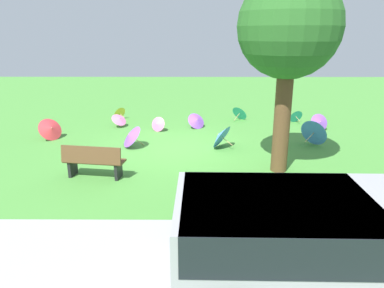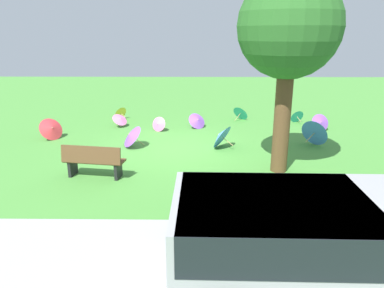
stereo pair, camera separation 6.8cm
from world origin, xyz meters
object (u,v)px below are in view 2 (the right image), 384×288
Objects in this scene: parasol_pink_0 at (120,119)px; parasol_blue_1 at (315,132)px; van_dark at (327,241)px; parasol_blue_0 at (220,136)px; parasol_red_0 at (52,129)px; parasol_teal_4 at (296,116)px; parasol_yellow_1 at (120,113)px; shade_tree at (289,29)px; parasol_purple_2 at (321,122)px; parasol_teal_2 at (241,112)px; parasol_purple_0 at (197,120)px; park_bench at (93,161)px; parasol_pink_1 at (158,124)px; parasol_purple_1 at (131,135)px.

parasol_blue_1 is (-7.11, 2.35, 0.13)m from parasol_pink_0.
parasol_blue_0 is (1.03, -6.97, -0.49)m from van_dark.
parasol_pink_0 is 2.73m from parasol_red_0.
parasol_yellow_1 reaches higher than parasol_teal_4.
parasol_purple_2 is (-2.54, -4.20, -3.40)m from shade_tree.
shade_tree is 7.93m from parasol_pink_0.
parasol_teal_2 is (0.32, -6.03, -3.41)m from shade_tree.
parasol_blue_0 reaches higher than parasol_red_0.
parasol_purple_0 is 2.68m from parasol_blue_0.
parasol_purple_2 is (-4.03, -2.19, -0.08)m from parasol_blue_0.
parasol_purple_0 is (-2.73, -5.16, -0.15)m from park_bench.
shade_tree reaches higher than parasol_teal_2.
parasol_purple_0 is at bearing -161.49° from parasol_pink_1.
parasol_yellow_1 reaches higher than parasol_pink_1.
parasol_blue_0 reaches higher than parasol_pink_1.
van_dark is 8.06m from parasol_purple_1.
van_dark is at bearing 110.06° from parasol_pink_1.
parasol_blue_1 is 3.20m from parasol_teal_4.
parasol_purple_1 is at bearing 108.59° from parasol_pink_0.
parasol_teal_2 is 5.76m from parasol_purple_1.
parasol_red_0 is at bearing 23.26° from parasol_teal_2.
parasol_blue_1 reaches higher than parasol_teal_4.
parasol_blue_0 is 4.18m from parasol_teal_2.
parasol_blue_0 is at bearing 45.65° from parasol_teal_4.
parasol_blue_0 is 4.59m from parasol_purple_2.
parasol_teal_2 is at bearing 179.13° from parasol_yellow_1.
parasol_pink_0 is 1.21× the size of parasol_yellow_1.
parasol_purple_1 is (2.22, 2.56, 0.10)m from parasol_purple_0.
shade_tree is at bearing 53.72° from parasol_blue_1.
parasol_teal_4 is 0.85× the size of parasol_purple_2.
parasol_purple_1 is (4.00, -6.98, -0.50)m from van_dark.
shade_tree is 6.84m from parasol_teal_4.
parasol_blue_0 is at bearing 171.04° from parasol_red_0.
parasol_purple_0 is at bearing -29.15° from parasol_blue_1.
park_bench is 4.34m from parasol_blue_0.
parasol_pink_1 is 2.78m from parasol_yellow_1.
parasol_blue_0 is at bearing 6.21° from parasol_blue_1.
parasol_blue_1 is (-2.21, -7.32, -0.45)m from van_dark.
parasol_red_0 reaches higher than parasol_pink_1.
parasol_pink_0 is at bearing -34.87° from parasol_blue_0.
parasol_blue_1 reaches higher than parasol_pink_1.
parasol_red_0 is 1.33× the size of parasol_purple_2.
parasol_blue_1 is 1.31× the size of parasol_purple_2.
van_dark is 4.40× the size of parasol_blue_0.
parasol_purple_0 reaches higher than parasol_pink_0.
park_bench is 2.65m from parasol_purple_1.
parasol_pink_1 is at bearing -108.84° from parasol_purple_1.
van_dark is 10.57m from parasol_red_0.
parasol_red_0 is at bearing -21.63° from shade_tree.
van_dark is 5.72m from shade_tree.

